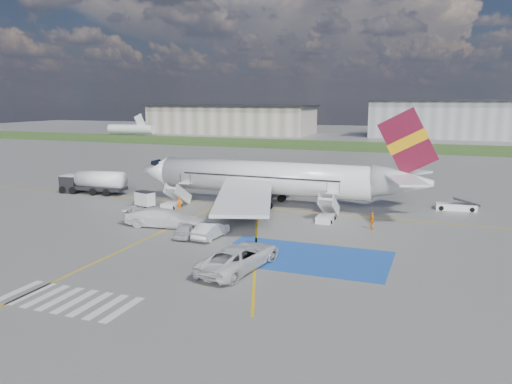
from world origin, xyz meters
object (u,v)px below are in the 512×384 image
car_silver_b (211,230)px  van_white_a (240,253)px  airliner (275,178)px  gpu_cart (145,200)px  van_white_b (164,215)px  car_silver_a (188,230)px  fuel_tanker (94,184)px  belt_loader (456,207)px

car_silver_b → van_white_a: (5.79, -6.84, 0.49)m
airliner → car_silver_b: bearing=-93.8°
gpu_cart → van_white_b: size_ratio=0.40×
gpu_cart → car_silver_a: bearing=-24.9°
airliner → fuel_tanker: airliner is taller
car_silver_a → van_white_a: size_ratio=0.59×
fuel_tanker → van_white_b: size_ratio=1.51×
van_white_a → belt_loader: bearing=-110.9°
airliner → van_white_a: (4.74, -22.44, -2.14)m
belt_loader → van_white_b: 33.48m
van_white_a → van_white_b: (-12.01, 8.97, -0.03)m
van_white_a → car_silver_a: bearing=-30.3°
airliner → gpu_cart: size_ratio=14.56×
gpu_cart → van_white_a: size_ratio=0.38×
airliner → fuel_tanker: 25.72m
car_silver_a → gpu_cart: bearing=-47.0°
car_silver_a → car_silver_b: size_ratio=0.86×
belt_loader → van_white_b: bearing=-152.5°
belt_loader → car_silver_b: (-21.50, -20.87, 0.40)m
belt_loader → van_white_b: van_white_b is taller
gpu_cart → van_white_a: 25.40m
fuel_tanker → van_white_a: 36.92m
van_white_a → van_white_b: size_ratio=1.07×
airliner → belt_loader: bearing=14.5°
belt_loader → van_white_a: size_ratio=0.73×
car_silver_a → car_silver_b: car_silver_b is taller
van_white_a → van_white_b: van_white_a is taller
airliner → gpu_cart: airliner is taller
fuel_tanker → car_silver_b: fuel_tanker is taller
van_white_b → van_white_a: bearing=-133.0°
car_silver_b → car_silver_a: bearing=14.4°
fuel_tanker → car_silver_b: size_ratio=2.05×
car_silver_a → car_silver_b: 2.20m
van_white_b → car_silver_a: bearing=-128.3°
airliner → van_white_b: (-7.27, -13.47, -2.16)m
van_white_b → airliner: bearing=-34.6°
belt_loader → car_silver_a: 31.83m
fuel_tanker → car_silver_a: bearing=-36.7°
belt_loader → fuel_tanker: bearing=-178.3°
car_silver_a → van_white_b: size_ratio=0.63×
fuel_tanker → van_white_a: (30.34, -21.04, -0.08)m
car_silver_a → fuel_tanker: bearing=-38.4°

